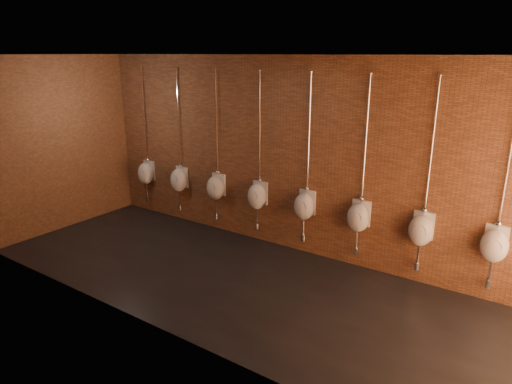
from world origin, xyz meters
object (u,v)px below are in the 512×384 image
(urinal_5, at_px, (359,216))
(urinal_0, at_px, (146,172))
(urinal_2, at_px, (216,187))
(urinal_7, at_px, (495,244))
(urinal_6, at_px, (421,229))
(urinal_4, at_px, (304,205))
(urinal_3, at_px, (257,195))
(urinal_1, at_px, (179,179))

(urinal_5, bearing_deg, urinal_0, 180.00)
(urinal_2, distance_m, urinal_7, 4.63)
(urinal_0, relative_size, urinal_6, 1.00)
(urinal_0, distance_m, urinal_2, 1.85)
(urinal_2, height_order, urinal_4, same)
(urinal_5, distance_m, urinal_6, 0.93)
(urinal_3, height_order, urinal_5, same)
(urinal_2, height_order, urinal_7, same)
(urinal_3, xyz_separation_m, urinal_4, (0.93, 0.00, 0.00))
(urinal_3, height_order, urinal_4, same)
(urinal_2, relative_size, urinal_3, 1.00)
(urinal_4, distance_m, urinal_6, 1.85)
(urinal_1, relative_size, urinal_2, 1.00)
(urinal_3, distance_m, urinal_6, 2.78)
(urinal_0, bearing_deg, urinal_3, 0.00)
(urinal_4, xyz_separation_m, urinal_5, (0.93, 0.00, 0.00))
(urinal_3, xyz_separation_m, urinal_5, (1.85, 0.00, 0.00))
(urinal_0, relative_size, urinal_5, 1.00)
(urinal_0, distance_m, urinal_1, 0.93)
(urinal_5, height_order, urinal_7, same)
(urinal_2, xyz_separation_m, urinal_5, (2.78, 0.00, 0.00))
(urinal_0, height_order, urinal_1, same)
(urinal_1, bearing_deg, urinal_2, 0.00)
(urinal_4, height_order, urinal_5, same)
(urinal_2, distance_m, urinal_6, 3.71)
(urinal_0, relative_size, urinal_1, 1.00)
(urinal_1, height_order, urinal_2, same)
(urinal_0, distance_m, urinal_3, 2.78)
(urinal_2, bearing_deg, urinal_1, 180.00)
(urinal_1, relative_size, urinal_4, 1.00)
(urinal_3, distance_m, urinal_7, 3.71)
(urinal_4, distance_m, urinal_7, 2.78)
(urinal_0, distance_m, urinal_7, 6.49)
(urinal_1, distance_m, urinal_2, 0.93)
(urinal_4, bearing_deg, urinal_0, 180.00)
(urinal_4, height_order, urinal_6, same)
(urinal_4, distance_m, urinal_5, 0.93)
(urinal_6, xyz_separation_m, urinal_7, (0.93, 0.00, 0.00))
(urinal_3, bearing_deg, urinal_5, 0.00)
(urinal_0, bearing_deg, urinal_4, 0.00)
(urinal_6, bearing_deg, urinal_2, 180.00)
(urinal_1, bearing_deg, urinal_0, 180.00)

